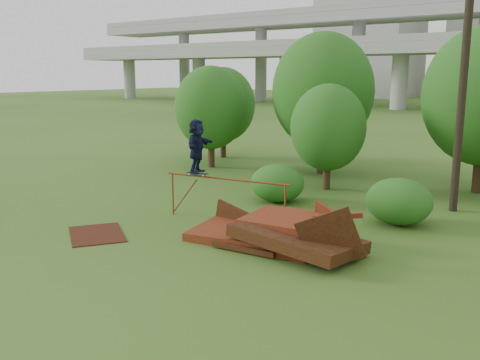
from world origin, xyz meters
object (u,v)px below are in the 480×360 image
Objects in this scene: scrap_pile at (277,234)px; skater at (197,146)px; flat_plate at (97,234)px; utility_pole at (464,76)px.

skater is (-3.80, 0.83, 2.14)m from scrap_pile.
scrap_pile is at bearing -121.51° from skater.
scrap_pile is 5.61m from flat_plate.
scrap_pile is 8.92m from utility_pole.
skater reaches higher than flat_plate.
scrap_pile is at bearing 26.58° from flat_plate.
skater is 0.19× the size of utility_pole.
flat_plate is (-1.21, -3.34, -2.48)m from skater.
utility_pole is at bearing -65.72° from skater.
skater is at bearing 70.07° from flat_plate.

